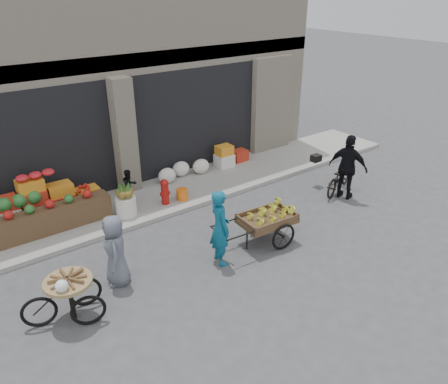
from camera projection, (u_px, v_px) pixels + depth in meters
ground at (237, 277)px, 9.00m from camera, size 80.00×80.00×0.00m
sidewalk at (145, 202)px, 11.93m from camera, size 18.00×2.20×0.12m
building at (76, 58)px, 13.32m from camera, size 14.00×6.45×7.00m
fruit_display at (45, 203)px, 10.53m from camera, size 3.10×1.12×1.24m
pineapple_bin at (126, 206)px, 11.03m from camera, size 0.52×0.52×0.50m
fire_hydrant at (165, 191)px, 11.53m from camera, size 0.22×0.22×0.71m
orange_bucket at (182, 194)px, 11.86m from camera, size 0.32×0.32×0.30m
right_bay_goods at (210, 162)px, 13.62m from camera, size 3.35×0.60×0.70m
seated_person at (129, 186)px, 11.58m from camera, size 0.51×0.43×0.93m
banana_cart at (265, 218)px, 9.90m from camera, size 2.19×1.03×0.89m
vendor_woman at (220, 227)px, 9.13m from camera, size 0.51×0.68×1.70m
tricycle_cart at (70, 293)px, 7.66m from camera, size 1.46×1.02×0.95m
vendor_grey at (115, 250)px, 8.53m from camera, size 0.71×0.86×1.50m
bicycle at (339, 176)px, 12.50m from camera, size 1.82×1.14×0.90m
cyclist at (348, 167)px, 11.90m from camera, size 0.78×1.16×1.83m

